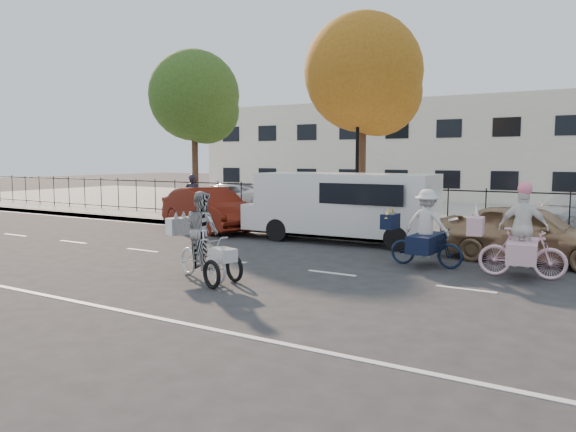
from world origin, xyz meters
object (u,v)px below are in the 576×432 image
Objects in this scene: pedestrian at (192,197)px; lot_car_b at (220,197)px; lamppost at (357,143)px; lot_car_d at (568,210)px; unicorn_bike at (521,243)px; gold_sedan at (529,233)px; lot_car_a at (226,196)px; white_van at (342,204)px; zebra_trike at (203,245)px; bull_bike at (425,236)px; lot_car_c at (388,200)px; red_sedan at (210,209)px.

pedestrian reaches higher than lot_car_b.
pedestrian is (-6.60, -1.09, -2.06)m from lamppost.
lamppost is 2.39× the size of pedestrian.
unicorn_bike is at bearing -70.22° from lot_car_d.
unicorn_bike is 2.09m from gold_sedan.
lot_car_a is 0.99× the size of lot_car_b.
white_van is (-5.66, 2.79, 0.40)m from unicorn_bike.
zebra_trike is 6.91m from unicorn_bike.
lamppost is 6.74m from bull_bike.
lot_car_d is (15.02, -0.16, 0.05)m from lot_car_a.
lot_car_b is at bearing 59.57° from bull_bike.
lot_car_a is 8.17m from lot_car_c.
lamppost reaches higher than pedestrian.
lot_car_a is at bearing -159.75° from lot_car_d.
white_van is 8.27m from lot_car_d.
lot_car_b is at bearing -53.81° from lot_car_a.
lot_car_b is at bearing 56.20° from red_sedan.
bull_bike is at bearing 137.32° from gold_sedan.
zebra_trike reaches higher than gold_sedan.
white_van reaches higher than zebra_trike.
bull_bike is at bearing -84.98° from red_sedan.
lot_car_b is (-12.32, 7.62, -0.00)m from bull_bike.
zebra_trike is 0.52× the size of lot_car_b.
lot_car_d is (14.67, 0.81, 0.07)m from lot_car_b.
white_van is at bearing -77.28° from lot_car_c.
red_sedan is (-4.72, -2.33, -2.35)m from lamppost.
gold_sedan is 6.58m from lot_car_d.
lot_car_b is at bearing 147.42° from white_van.
zebra_trike is 1.11× the size of bull_bike.
pedestrian is (-7.17, 1.21, -0.12)m from white_van.
red_sedan is at bearing 75.16° from bull_bike.
lamppost is 7.18m from gold_sedan.
red_sedan is 2.57× the size of pedestrian.
zebra_trike is 0.57× the size of lot_car_d.
lot_car_d is at bearing 23.70° from lot_car_b.
zebra_trike is at bearing -37.90° from lot_car_a.
red_sedan is at bearing 56.90° from zebra_trike.
white_van reaches higher than lot_car_b.
lot_car_a is (-9.20, 6.03, -0.41)m from white_van.
zebra_trike is at bearing -32.56° from lot_car_b.
lot_car_a is at bearing -173.10° from lot_car_c.
pedestrian is at bearing -135.57° from lot_car_c.
gold_sedan is at bearing -44.13° from lot_car_c.
pedestrian is at bearing 60.81° from zebra_trike.
gold_sedan is 15.47m from lot_car_b.
red_sedan is 6.21m from lot_car_b.
lot_car_d is at bearing 15.70° from lot_car_a.
gold_sedan is 16.18m from lot_car_a.
unicorn_bike is 2.20m from bull_bike.
zebra_trike is at bearing 140.55° from gold_sedan.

